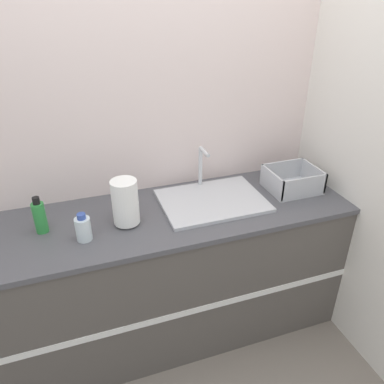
{
  "coord_description": "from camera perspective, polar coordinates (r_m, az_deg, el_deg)",
  "views": [
    {
      "loc": [
        -0.48,
        -1.39,
        1.97
      ],
      "look_at": [
        0.09,
        0.28,
        1.0
      ],
      "focal_mm": 35.0,
      "sensor_mm": 36.0,
      "label": 1
    }
  ],
  "objects": [
    {
      "name": "ground_plane",
      "position": [
        2.46,
        0.07,
        -24.55
      ],
      "size": [
        12.0,
        12.0,
        0.0
      ],
      "primitive_type": "plane",
      "color": "slate"
    },
    {
      "name": "counter_cabinet",
      "position": [
        2.34,
        -2.5,
        -12.16
      ],
      "size": [
        2.0,
        0.65,
        0.88
      ],
      "color": "#514C47",
      "rests_on": "ground_plane"
    },
    {
      "name": "bottle_clear",
      "position": [
        1.89,
        -16.23,
        -5.34
      ],
      "size": [
        0.08,
        0.08,
        0.15
      ],
      "color": "silver",
      "rests_on": "counter_cabinet"
    },
    {
      "name": "sink",
      "position": [
        2.16,
        3.03,
        -1.09
      ],
      "size": [
        0.59,
        0.44,
        0.27
      ],
      "color": "silver",
      "rests_on": "counter_cabinet"
    },
    {
      "name": "dish_rack",
      "position": [
        2.36,
        15.0,
        1.5
      ],
      "size": [
        0.3,
        0.26,
        0.13
      ],
      "color": "#B7BABF",
      "rests_on": "counter_cabinet"
    },
    {
      "name": "paper_towel_roll",
      "position": [
        1.93,
        -10.13,
        -1.58
      ],
      "size": [
        0.14,
        0.14,
        0.25
      ],
      "color": "#4C4C51",
      "rests_on": "counter_cabinet"
    },
    {
      "name": "wall_back",
      "position": [
        2.2,
        -5.61,
        10.89
      ],
      "size": [
        4.38,
        0.06,
        2.6
      ],
      "color": "silver",
      "rests_on": "ground_plane"
    },
    {
      "name": "wall_right",
      "position": [
        2.37,
        21.79,
        10.25
      ],
      "size": [
        0.06,
        2.62,
        2.6
      ],
      "color": "silver",
      "rests_on": "ground_plane"
    },
    {
      "name": "bottle_green",
      "position": [
        2.01,
        -22.19,
        -3.51
      ],
      "size": [
        0.06,
        0.06,
        0.2
      ],
      "color": "#2D8C3D",
      "rests_on": "counter_cabinet"
    }
  ]
}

